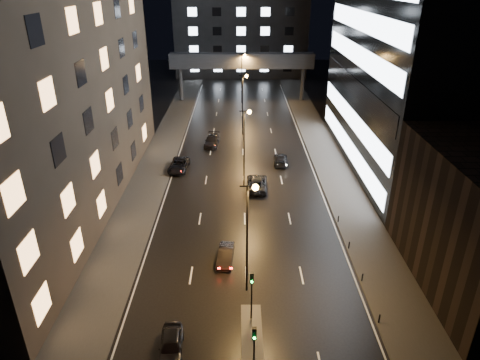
{
  "coord_description": "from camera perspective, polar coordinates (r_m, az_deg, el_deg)",
  "views": [
    {
      "loc": [
        -0.68,
        -21.13,
        24.47
      ],
      "look_at": [
        -0.53,
        21.63,
        4.0
      ],
      "focal_mm": 32.0,
      "sensor_mm": 36.0,
      "label": 1
    }
  ],
  "objects": [
    {
      "name": "streetlight_near",
      "position": [
        34.24,
        1.24,
        -6.09
      ],
      "size": [
        1.45,
        0.5,
        10.15
      ],
      "color": "black",
      "rests_on": "ground"
    },
    {
      "name": "traffic_signal_near",
      "position": [
        33.38,
        1.57,
        -14.25
      ],
      "size": [
        0.28,
        0.34,
        4.4
      ],
      "color": "black",
      "rests_on": "median_island"
    },
    {
      "name": "sidewalk_right",
      "position": [
        62.6,
        11.97,
        2.06
      ],
      "size": [
        5.0,
        110.0,
        0.15
      ],
      "primitive_type": "cube",
      "color": "#383533",
      "rests_on": "ground"
    },
    {
      "name": "bollard_row",
      "position": [
        38.19,
        16.97,
        -14.74
      ],
      "size": [
        0.12,
        25.12,
        0.9
      ],
      "color": "black",
      "rests_on": "ground"
    },
    {
      "name": "car_away_a",
      "position": [
        33.0,
        -9.16,
        -20.91
      ],
      "size": [
        1.98,
        4.27,
        1.42
      ],
      "primitive_type": "imported",
      "rotation": [
        0.0,
        0.0,
        0.08
      ],
      "color": "black",
      "rests_on": "ground"
    },
    {
      "name": "median_island",
      "position": [
        33.63,
        1.63,
        -20.93
      ],
      "size": [
        1.6,
        8.0,
        0.15
      ],
      "primitive_type": "cube",
      "color": "#383533",
      "rests_on": "ground"
    },
    {
      "name": "ground",
      "position": [
        65.85,
        0.4,
        3.76
      ],
      "size": [
        160.0,
        160.0,
        0.0
      ],
      "primitive_type": "plane",
      "color": "black",
      "rests_on": "ground"
    },
    {
      "name": "car_away_b",
      "position": [
        40.98,
        -1.93,
        -9.98
      ],
      "size": [
        1.67,
        4.02,
        1.29
      ],
      "primitive_type": "imported",
      "rotation": [
        0.0,
        0.0,
        -0.08
      ],
      "color": "black",
      "rests_on": "ground"
    },
    {
      "name": "car_toward_b",
      "position": [
        61.69,
        5.42,
        2.77
      ],
      "size": [
        2.25,
        4.76,
        1.34
      ],
      "primitive_type": "imported",
      "rotation": [
        0.0,
        0.0,
        3.06
      ],
      "color": "black",
      "rests_on": "ground"
    },
    {
      "name": "streetlight_mid_a",
      "position": [
        52.32,
        0.73,
        5.49
      ],
      "size": [
        1.45,
        0.5,
        10.15
      ],
      "color": "black",
      "rests_on": "ground"
    },
    {
      "name": "building_left",
      "position": [
        50.33,
        -27.31,
        17.84
      ],
      "size": [
        15.0,
        48.0,
        40.0
      ],
      "primitive_type": "cube",
      "color": "#2D2319",
      "rests_on": "ground"
    },
    {
      "name": "car_away_c",
      "position": [
        59.96,
        -8.17,
        1.98
      ],
      "size": [
        2.81,
        5.42,
        1.46
      ],
      "primitive_type": "imported",
      "rotation": [
        0.0,
        0.0,
        -0.08
      ],
      "color": "black",
      "rests_on": "ground"
    },
    {
      "name": "building_far",
      "position": [
        119.73,
        0.13,
        19.84
      ],
      "size": [
        34.0,
        14.0,
        25.0
      ],
      "primitive_type": "cube",
      "color": "#333335",
      "rests_on": "ground"
    },
    {
      "name": "skybridge",
      "position": [
        92.55,
        0.23,
        15.54
      ],
      "size": [
        30.0,
        3.0,
        10.0
      ],
      "color": "#333335",
      "rests_on": "ground"
    },
    {
      "name": "sidewalk_left",
      "position": [
        62.33,
        -11.13,
        2.03
      ],
      "size": [
        5.0,
        110.0,
        0.15
      ],
      "primitive_type": "cube",
      "color": "#383533",
      "rests_on": "ground"
    },
    {
      "name": "traffic_signal_far",
      "position": [
        29.38,
        1.89,
        -21.14
      ],
      "size": [
        0.28,
        0.34,
        4.4
      ],
      "color": "black",
      "rests_on": "median_island"
    },
    {
      "name": "car_toward_a",
      "position": [
        54.17,
        2.25,
        -0.39
      ],
      "size": [
        2.88,
        5.67,
        1.54
      ],
      "primitive_type": "imported",
      "rotation": [
        0.0,
        0.0,
        3.08
      ],
      "color": "black",
      "rests_on": "ground"
    },
    {
      "name": "streetlight_far",
      "position": [
        90.93,
        0.34,
        14.18
      ],
      "size": [
        1.45,
        0.5,
        10.15
      ],
      "color": "black",
      "rests_on": "ground"
    },
    {
      "name": "car_away_d",
      "position": [
        68.36,
        -3.75,
        5.23
      ],
      "size": [
        2.54,
        5.39,
        1.52
      ],
      "primitive_type": "imported",
      "rotation": [
        0.0,
        0.0,
        -0.08
      ],
      "color": "black",
      "rests_on": "ground"
    },
    {
      "name": "streetlight_mid_b",
      "position": [
        71.43,
        0.48,
        11.01
      ],
      "size": [
        1.45,
        0.5,
        10.15
      ],
      "color": "black",
      "rests_on": "ground"
    }
  ]
}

